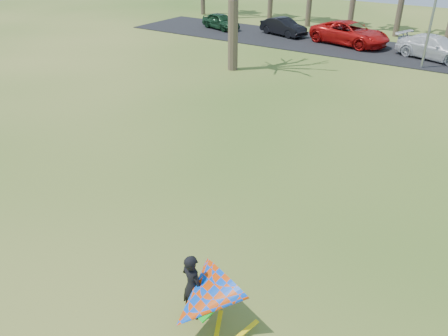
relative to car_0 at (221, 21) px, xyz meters
The scene contains 7 objects.
ground 29.81m from the car_0, 57.88° to the right, with size 100.00×100.00×0.00m, color #225A13.
parking_strip 15.86m from the car_0, ahead, with size 46.00×7.00×0.06m, color black.
car_0 is the anchor object (origin of this frame).
car_1 5.92m from the car_0, ahead, with size 1.47×4.22×1.39m, color black.
car_2 11.69m from the car_0, ahead, with size 2.82×6.11×1.70m, color red.
car_3 18.04m from the car_0, ahead, with size 2.15×5.28×1.53m, color white.
kite_flyer 33.58m from the car_0, 56.65° to the right, with size 2.13×2.39×2.02m.
Camera 1 is at (6.84, -8.26, 7.81)m, focal length 35.00 mm.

